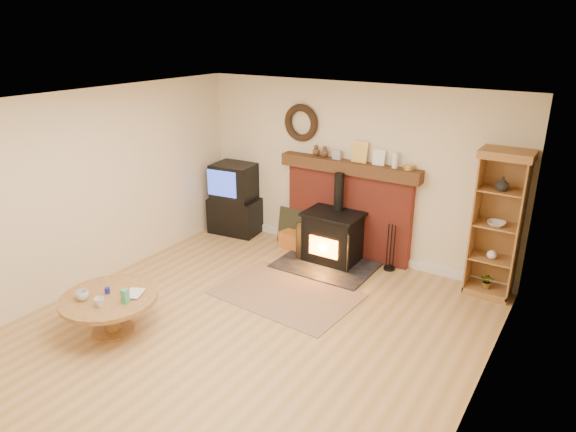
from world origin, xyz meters
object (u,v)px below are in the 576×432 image
Objects in this scene: tv_unit at (235,200)px; wood_stove at (332,238)px; coffee_table at (109,303)px; curio_cabinet at (497,225)px.

wood_stove is at bearing -5.61° from tv_unit.
curio_cabinet is at bearing 43.81° from coffee_table.
tv_unit is at bearing 102.40° from coffee_table.
curio_cabinet reaches higher than wood_stove.
wood_stove is 2.29m from curio_cabinet.
tv_unit reaches higher than coffee_table.
coffee_table is (-1.25, -3.02, -0.01)m from wood_stove.
curio_cabinet is (4.15, 0.09, 0.40)m from tv_unit.
curio_cabinet reaches higher than coffee_table.
curio_cabinet is (2.20, 0.28, 0.59)m from wood_stove.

